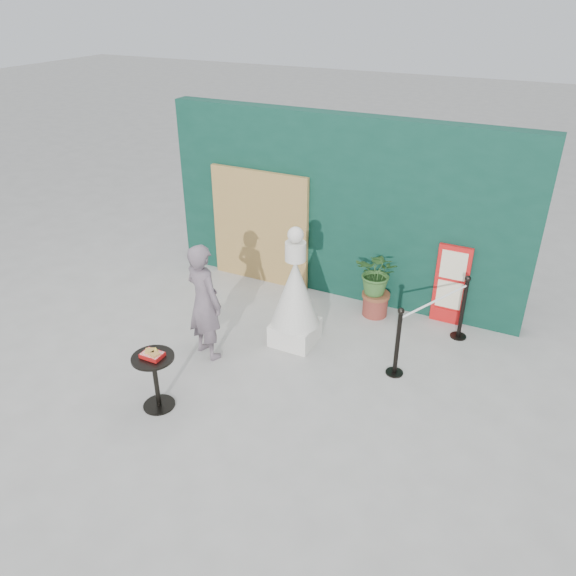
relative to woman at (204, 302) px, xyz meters
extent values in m
plane|color=#ADAAA5|center=(0.97, -0.58, -0.85)|extent=(60.00, 60.00, 0.00)
cube|color=#0B3127|center=(0.97, 2.57, 0.65)|extent=(6.00, 0.30, 3.00)
cube|color=tan|center=(-0.43, 2.36, 0.15)|extent=(1.80, 0.08, 2.00)
imported|color=slate|center=(0.00, 0.00, 0.00)|extent=(0.72, 0.59, 1.71)
cube|color=red|center=(2.87, 2.38, -0.20)|extent=(0.50, 0.06, 1.30)
cube|color=beige|center=(2.87, 2.35, 0.15)|extent=(0.38, 0.02, 0.45)
cube|color=beige|center=(2.87, 2.35, -0.35)|extent=(0.38, 0.02, 0.45)
cube|color=red|center=(2.87, 2.35, -0.70)|extent=(0.38, 0.02, 0.18)
cube|color=white|center=(0.99, 0.83, -0.69)|extent=(0.61, 0.61, 0.33)
cone|color=beige|center=(0.99, 0.83, -0.02)|extent=(0.71, 0.71, 1.00)
cylinder|color=silver|center=(0.99, 0.83, 0.62)|extent=(0.29, 0.29, 0.27)
sphere|color=silver|center=(0.99, 0.83, 0.86)|extent=(0.22, 0.22, 0.22)
cylinder|color=black|center=(0.08, -1.24, -0.84)|extent=(0.40, 0.40, 0.02)
cylinder|color=black|center=(0.08, -1.24, -0.49)|extent=(0.06, 0.06, 0.72)
cylinder|color=black|center=(0.08, -1.24, -0.12)|extent=(0.52, 0.52, 0.03)
cube|color=#AA1212|center=(0.08, -1.24, -0.08)|extent=(0.26, 0.19, 0.05)
cube|color=red|center=(0.08, -1.24, -0.05)|extent=(0.24, 0.17, 0.00)
cube|color=#E0B552|center=(0.04, -1.23, -0.04)|extent=(0.15, 0.14, 0.02)
cube|color=#E49553|center=(0.13, -1.26, -0.04)|extent=(0.13, 0.13, 0.02)
cone|color=gold|center=(0.10, -1.19, -0.02)|extent=(0.06, 0.06, 0.06)
cylinder|color=brown|center=(1.80, 2.10, -0.69)|extent=(0.40, 0.40, 0.33)
cylinder|color=brown|center=(1.80, 2.10, -0.50)|extent=(0.44, 0.44, 0.06)
imported|color=#325F28|center=(1.80, 2.10, -0.11)|extent=(0.66, 0.57, 0.73)
cylinder|color=black|center=(2.55, 0.73, -0.84)|extent=(0.24, 0.24, 0.02)
cylinder|color=black|center=(2.55, 0.73, -0.37)|extent=(0.06, 0.06, 0.96)
sphere|color=black|center=(2.55, 0.73, 0.14)|extent=(0.09, 0.09, 0.09)
cylinder|color=black|center=(3.15, 2.03, -0.84)|extent=(0.24, 0.24, 0.02)
cylinder|color=black|center=(3.15, 2.03, -0.37)|extent=(0.06, 0.06, 0.96)
sphere|color=black|center=(3.15, 2.03, 0.14)|extent=(0.09, 0.09, 0.09)
cylinder|color=white|center=(2.85, 1.38, 0.03)|extent=(0.63, 1.31, 0.03)
camera|label=1|loc=(3.98, -5.46, 3.83)|focal=35.00mm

